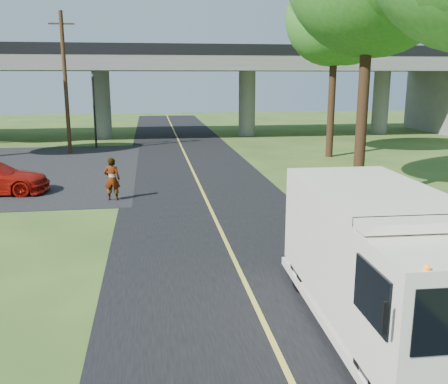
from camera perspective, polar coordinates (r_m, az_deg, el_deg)
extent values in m
plane|color=#2E4E1C|center=(11.43, 3.60, -12.84)|extent=(120.00, 120.00, 0.00)
cube|color=black|center=(20.77, -2.11, -0.78)|extent=(7.00, 90.00, 0.02)
cube|color=gold|center=(20.77, -2.11, -0.73)|extent=(0.12, 90.00, 0.01)
cube|color=slate|center=(42.11, -5.62, 14.43)|extent=(50.00, 9.00, 1.20)
cube|color=black|center=(37.75, -5.29, 15.96)|extent=(50.00, 0.25, 0.80)
cube|color=black|center=(46.53, -5.93, 15.40)|extent=(50.00, 0.25, 0.80)
cylinder|color=slate|center=(42.28, -13.78, 9.64)|extent=(1.40, 1.40, 5.40)
cylinder|color=slate|center=(42.90, 2.64, 10.04)|extent=(1.40, 1.40, 5.40)
cylinder|color=slate|center=(46.70, 17.47, 9.71)|extent=(1.40, 1.40, 5.40)
cylinder|color=black|center=(36.32, -14.60, 8.92)|extent=(0.14, 0.14, 5.20)
imported|color=black|center=(36.25, -14.79, 12.08)|extent=(0.18, 0.22, 1.10)
cylinder|color=#472D19|center=(34.46, -17.66, 11.70)|extent=(0.26, 0.26, 9.00)
cube|color=#472D19|center=(34.60, -18.11, 17.82)|extent=(1.60, 0.10, 0.10)
cylinder|color=#382314|center=(20.84, 15.56, 9.49)|extent=(0.44, 0.44, 7.70)
cylinder|color=#382314|center=(32.10, 12.17, 9.85)|extent=(0.44, 0.44, 6.65)
sphere|color=#266E1C|center=(32.22, 12.61, 18.53)|extent=(5.58, 5.58, 5.58)
sphere|color=#266E1C|center=(32.06, 13.79, 19.04)|extent=(4.96, 4.96, 4.96)
cube|color=silver|center=(10.91, 16.01, -5.15)|extent=(2.53, 4.47, 2.25)
cube|color=silver|center=(8.38, 24.23, -12.25)|extent=(2.46, 1.87, 2.05)
cube|color=silver|center=(11.07, 16.36, -12.57)|extent=(2.57, 5.87, 0.18)
cylinder|color=black|center=(8.62, 16.59, -19.34)|extent=(0.31, 0.91, 0.90)
cylinder|color=black|center=(12.15, 8.77, -9.02)|extent=(0.31, 0.91, 0.90)
cylinder|color=black|center=(12.83, 17.69, -8.30)|extent=(0.31, 0.91, 0.90)
imported|color=gray|center=(20.86, -12.67, 1.44)|extent=(0.69, 0.49, 1.78)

